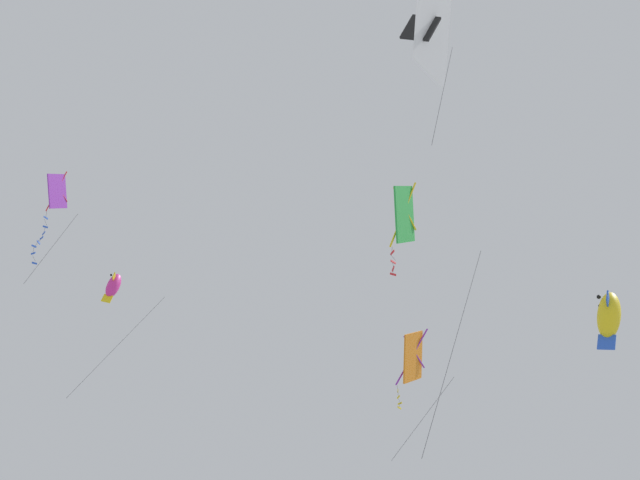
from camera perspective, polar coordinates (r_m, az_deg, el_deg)
kite_fish_mid_left at (r=48.16m, az=-10.22°, el=-2.26°), size 3.05×2.65×8.08m
kite_diamond_near_left at (r=31.36m, az=4.23°, el=1.23°), size 3.38×2.27×10.52m
kite_delta_far_centre at (r=32.44m, az=5.49°, el=10.70°), size 3.67×1.70×7.09m
kite_diamond_upper_right at (r=41.67m, az=4.64°, el=-5.81°), size 3.49×2.08×6.94m
kite_fish_highest at (r=36.33m, az=14.15°, el=-3.68°), size 2.76×1.93×9.67m
kite_diamond_near_right at (r=40.66m, az=-12.93°, el=2.29°), size 1.80×1.02×6.12m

